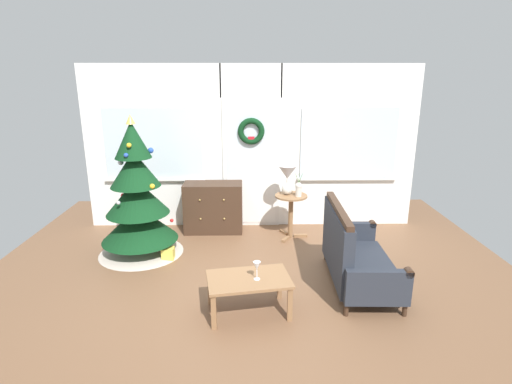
# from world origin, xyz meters

# --- Properties ---
(ground_plane) EXTENTS (6.76, 6.76, 0.00)m
(ground_plane) POSITION_xyz_m (0.00, 0.00, 0.00)
(ground_plane) COLOR brown
(back_wall_with_door) EXTENTS (5.20, 0.19, 2.55)m
(back_wall_with_door) POSITION_xyz_m (0.00, 2.08, 1.28)
(back_wall_with_door) COLOR white
(back_wall_with_door) RESTS_ON ground
(christmas_tree) EXTENTS (1.15, 1.15, 1.90)m
(christmas_tree) POSITION_xyz_m (-1.54, 0.99, 0.72)
(christmas_tree) COLOR #4C331E
(christmas_tree) RESTS_ON ground
(dresser_cabinet) EXTENTS (0.90, 0.45, 0.78)m
(dresser_cabinet) POSITION_xyz_m (-0.60, 1.79, 0.39)
(dresser_cabinet) COLOR #3D281C
(dresser_cabinet) RESTS_ON ground
(settee_sofa) EXTENTS (0.75, 1.45, 0.96)m
(settee_sofa) POSITION_xyz_m (1.17, 0.07, 0.38)
(settee_sofa) COLOR #3D281C
(settee_sofa) RESTS_ON ground
(side_table) EXTENTS (0.50, 0.48, 0.67)m
(side_table) POSITION_xyz_m (0.59, 1.51, 0.47)
(side_table) COLOR #8E6642
(side_table) RESTS_ON ground
(table_lamp) EXTENTS (0.28, 0.28, 0.44)m
(table_lamp) POSITION_xyz_m (0.53, 1.55, 0.95)
(table_lamp) COLOR silver
(table_lamp) RESTS_ON side_table
(flower_vase) EXTENTS (0.11, 0.10, 0.35)m
(flower_vase) POSITION_xyz_m (0.69, 1.45, 0.78)
(flower_vase) COLOR beige
(flower_vase) RESTS_ON side_table
(coffee_table) EXTENTS (0.91, 0.65, 0.39)m
(coffee_table) POSITION_xyz_m (-0.04, -0.50, 0.34)
(coffee_table) COLOR #8E6642
(coffee_table) RESTS_ON ground
(wine_glass) EXTENTS (0.08, 0.08, 0.20)m
(wine_glass) POSITION_xyz_m (0.04, -0.53, 0.54)
(wine_glass) COLOR silver
(wine_glass) RESTS_ON coffee_table
(gift_box) EXTENTS (0.16, 0.14, 0.16)m
(gift_box) POSITION_xyz_m (-1.13, 0.77, 0.08)
(gift_box) COLOR #D8C64C
(gift_box) RESTS_ON ground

